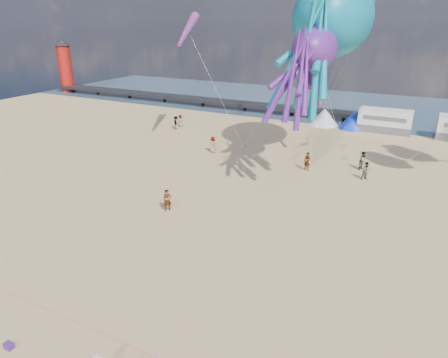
# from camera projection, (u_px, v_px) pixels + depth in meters

# --- Properties ---
(ground) EXTENTS (120.00, 120.00, 0.00)m
(ground) POSITION_uv_depth(u_px,v_px,m) (184.00, 285.00, 22.65)
(ground) COLOR tan
(ground) RESTS_ON ground
(water) EXTENTS (120.00, 120.00, 0.00)m
(water) POSITION_uv_depth(u_px,v_px,m) (357.00, 107.00, 68.08)
(water) COLOR #324A5F
(water) RESTS_ON ground
(pier) EXTENTS (60.00, 3.00, 0.50)m
(pier) POSITION_uv_depth(u_px,v_px,m) (183.00, 98.00, 70.41)
(pier) COLOR black
(pier) RESTS_ON ground
(lighthouse) EXTENTS (2.60, 2.60, 9.00)m
(lighthouse) POSITION_uv_depth(u_px,v_px,m) (66.00, 69.00, 80.88)
(lighthouse) COLOR #A5140F
(lighthouse) RESTS_ON ground
(motorhome_0) EXTENTS (6.60, 2.50, 3.00)m
(motorhome_0) POSITION_uv_depth(u_px,v_px,m) (385.00, 121.00, 52.60)
(motorhome_0) COLOR silver
(motorhome_0) RESTS_ON ground
(tent_white) EXTENTS (4.00, 4.00, 2.40)m
(tent_white) POSITION_uv_depth(u_px,v_px,m) (324.00, 117.00, 56.08)
(tent_white) COLOR white
(tent_white) RESTS_ON ground
(tent_blue) EXTENTS (4.00, 4.00, 2.40)m
(tent_blue) POSITION_uv_depth(u_px,v_px,m) (353.00, 120.00, 54.40)
(tent_blue) COLOR #1933CC
(tent_blue) RESTS_ON ground
(cooler_purple) EXTENTS (0.40, 0.30, 0.32)m
(cooler_purple) POSITION_uv_depth(u_px,v_px,m) (9.00, 346.00, 18.24)
(cooler_purple) COLOR #492079
(cooler_purple) RESTS_ON ground
(rope_line) EXTENTS (34.00, 0.03, 0.03)m
(rope_line) POSITION_uv_depth(u_px,v_px,m) (126.00, 344.00, 18.51)
(rope_line) COLOR #F2338C
(rope_line) RESTS_ON ground
(standing_person) EXTENTS (0.76, 0.75, 1.77)m
(standing_person) POSITION_uv_depth(u_px,v_px,m) (167.00, 200.00, 31.09)
(standing_person) COLOR tan
(standing_person) RESTS_ON ground
(beachgoer_0) EXTENTS (0.80, 0.76, 1.83)m
(beachgoer_0) POSITION_uv_depth(u_px,v_px,m) (213.00, 144.00, 44.72)
(beachgoer_0) COLOR #7F6659
(beachgoer_0) RESTS_ON ground
(beachgoer_1) EXTENTS (0.90, 1.07, 1.85)m
(beachgoer_1) POSITION_uv_depth(u_px,v_px,m) (363.00, 161.00, 39.59)
(beachgoer_1) COLOR #7F6659
(beachgoer_1) RESTS_ON ground
(beachgoer_2) EXTENTS (0.95, 1.05, 1.76)m
(beachgoer_2) POSITION_uv_depth(u_px,v_px,m) (176.00, 123.00, 54.21)
(beachgoer_2) COLOR #7F6659
(beachgoer_2) RESTS_ON ground
(beachgoer_5) EXTENTS (1.83, 1.03, 1.88)m
(beachgoer_5) POSITION_uv_depth(u_px,v_px,m) (307.00, 161.00, 39.37)
(beachgoer_5) COLOR #7F6659
(beachgoer_5) RESTS_ON ground
(beachgoer_6) EXTENTS (0.69, 0.55, 1.65)m
(beachgoer_6) POSITION_uv_depth(u_px,v_px,m) (180.00, 121.00, 55.49)
(beachgoer_6) COLOR #7F6659
(beachgoer_6) RESTS_ON ground
(beachgoer_7) EXTENTS (1.00, 0.98, 1.73)m
(beachgoer_7) POSITION_uv_depth(u_px,v_px,m) (366.00, 171.00, 37.13)
(beachgoer_7) COLOR #7F6659
(beachgoer_7) RESTS_ON ground
(sandbag_a) EXTENTS (0.50, 0.35, 0.22)m
(sandbag_a) POSITION_uv_depth(u_px,v_px,m) (243.00, 146.00, 46.92)
(sandbag_a) COLOR gray
(sandbag_a) RESTS_ON ground
(sandbag_b) EXTENTS (0.50, 0.35, 0.22)m
(sandbag_b) POSITION_uv_depth(u_px,v_px,m) (345.00, 159.00, 42.70)
(sandbag_b) COLOR gray
(sandbag_b) RESTS_ON ground
(sandbag_c) EXTENTS (0.50, 0.35, 0.22)m
(sandbag_c) POSITION_uv_depth(u_px,v_px,m) (410.00, 160.00, 42.14)
(sandbag_c) COLOR gray
(sandbag_c) RESTS_ON ground
(sandbag_d) EXTENTS (0.50, 0.35, 0.22)m
(sandbag_d) POSITION_uv_depth(u_px,v_px,m) (344.00, 146.00, 46.86)
(sandbag_d) COLOR gray
(sandbag_d) RESTS_ON ground
(sandbag_e) EXTENTS (0.50, 0.35, 0.22)m
(sandbag_e) POSITION_uv_depth(u_px,v_px,m) (306.00, 145.00, 47.45)
(sandbag_e) COLOR gray
(sandbag_e) RESTS_ON ground
(kite_octopus_teal) EXTENTS (7.93, 13.05, 13.90)m
(kite_octopus_teal) POSITION_uv_depth(u_px,v_px,m) (333.00, 17.00, 37.15)
(kite_octopus_teal) COLOR #0D7B95
(kite_octopus_purple) EXTENTS (5.86, 9.36, 9.93)m
(kite_octopus_purple) POSITION_uv_depth(u_px,v_px,m) (315.00, 49.00, 33.67)
(kite_octopus_purple) COLOR #581E7F
(windsock_left) EXTENTS (3.50, 8.00, 8.05)m
(windsock_left) POSITION_uv_depth(u_px,v_px,m) (187.00, 30.00, 43.96)
(windsock_left) COLOR red
(windsock_mid) EXTENTS (2.68, 6.12, 6.08)m
(windsock_mid) POSITION_uv_depth(u_px,v_px,m) (311.00, 68.00, 35.79)
(windsock_mid) COLOR red
(windsock_right) EXTENTS (2.83, 5.67, 5.71)m
(windsock_right) POSITION_uv_depth(u_px,v_px,m) (318.00, 90.00, 42.29)
(windsock_right) COLOR red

